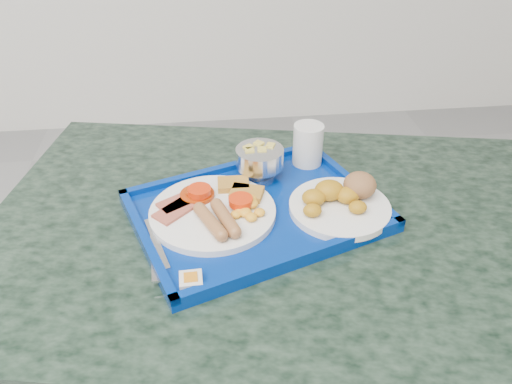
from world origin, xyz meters
TOP-DOWN VIEW (x-y plane):
  - table at (0.97, 1.19)m, footprint 1.22×0.93m
  - tray at (0.93, 1.22)m, footprint 0.52×0.45m
  - main_plate at (0.85, 1.21)m, footprint 0.23×0.23m
  - bread_plate at (1.09, 1.21)m, footprint 0.19×0.19m
  - fruit_bowl at (0.95, 1.33)m, footprint 0.10×0.10m
  - juice_cup at (1.06, 1.37)m, footprint 0.06×0.06m
  - spoon at (0.77, 1.20)m, footprint 0.07×0.18m
  - knife at (0.75, 1.14)m, footprint 0.03×0.19m
  - jam_packet at (0.81, 1.04)m, footprint 0.04×0.04m

SIDE VIEW (x-z plane):
  - table at x=0.97m, z-range 0.17..0.85m
  - tray at x=0.93m, z-range 0.68..0.70m
  - knife at x=0.75m, z-range 0.70..0.70m
  - spoon at x=0.77m, z-range 0.70..0.71m
  - jam_packet at x=0.81m, z-range 0.70..0.71m
  - main_plate at x=0.85m, z-range 0.69..0.73m
  - bread_plate at x=1.09m, z-range 0.69..0.75m
  - fruit_bowl at x=0.95m, z-range 0.71..0.77m
  - juice_cup at x=1.06m, z-range 0.70..0.79m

